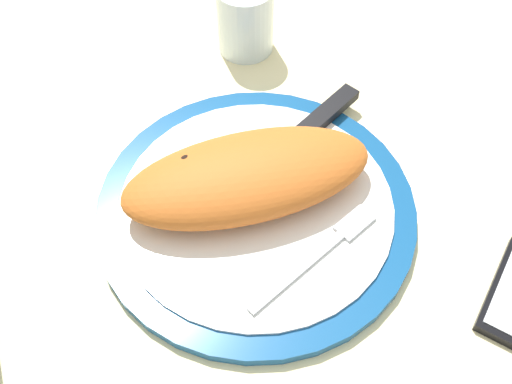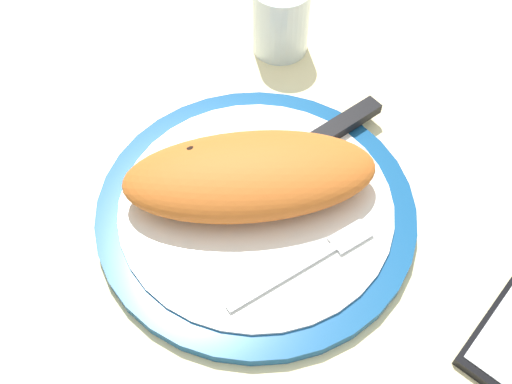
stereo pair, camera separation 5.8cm
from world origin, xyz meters
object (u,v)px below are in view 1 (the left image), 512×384
(fork, at_px, (324,249))
(knife, at_px, (308,130))
(plate, at_px, (256,208))
(calzone, at_px, (250,175))
(water_glass, at_px, (245,23))

(fork, relative_size, knife, 0.70)
(plate, bearing_deg, calzone, 79.53)
(plate, distance_m, calzone, 0.04)
(plate, distance_m, fork, 0.09)
(plate, xyz_separation_m, fork, (0.03, -0.08, 0.01))
(plate, bearing_deg, water_glass, 62.40)
(calzone, height_order, fork, calzone)
(plate, height_order, water_glass, water_glass)
(plate, relative_size, water_glass, 3.75)
(knife, height_order, water_glass, water_glass)
(fork, bearing_deg, calzone, 104.56)
(plate, height_order, knife, knife)
(calzone, xyz_separation_m, knife, (0.09, 0.04, -0.02))
(calzone, xyz_separation_m, water_glass, (0.12, 0.21, -0.00))
(plate, xyz_separation_m, water_glass, (0.12, 0.23, 0.03))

